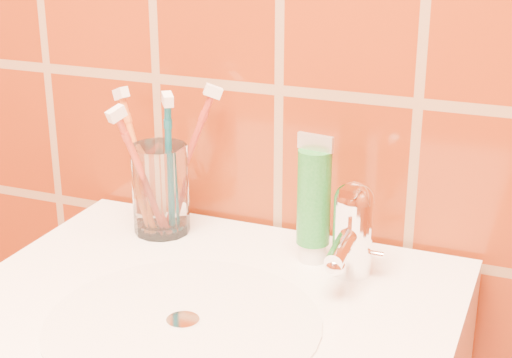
% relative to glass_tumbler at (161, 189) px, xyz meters
% --- Properties ---
extents(glass_tumbler, '(0.09, 0.09, 0.12)m').
position_rel_glass_tumbler_xyz_m(glass_tumbler, '(0.00, 0.00, 0.00)').
color(glass_tumbler, white).
rests_on(glass_tumbler, pedestal_sink).
extents(toothpaste_tube, '(0.05, 0.04, 0.17)m').
position_rel_glass_tumbler_xyz_m(toothpaste_tube, '(0.22, -0.01, 0.02)').
color(toothpaste_tube, white).
rests_on(toothpaste_tube, pedestal_sink).
extents(faucet, '(0.05, 0.11, 0.12)m').
position_rel_glass_tumbler_xyz_m(faucet, '(0.27, -0.03, 0.00)').
color(faucet, white).
rests_on(faucet, pedestal_sink).
extents(toothbrush_0, '(0.08, 0.08, 0.21)m').
position_rel_glass_tumbler_xyz_m(toothbrush_0, '(0.02, -0.00, 0.04)').
color(toothbrush_0, '#0D5D72').
rests_on(toothbrush_0, glass_tumbler).
extents(toothbrush_1, '(0.12, 0.16, 0.21)m').
position_rel_glass_tumbler_xyz_m(toothbrush_1, '(-0.01, -0.03, 0.03)').
color(toothbrush_1, '#AF3925').
rests_on(toothbrush_1, glass_tumbler).
extents(toothbrush_2, '(0.15, 0.13, 0.20)m').
position_rel_glass_tumbler_xyz_m(toothbrush_2, '(-0.04, 0.01, 0.03)').
color(toothbrush_2, '#D06524').
rests_on(toothbrush_2, glass_tumbler).
extents(toothbrush_3, '(0.16, 0.14, 0.21)m').
position_rel_glass_tumbler_xyz_m(toothbrush_3, '(0.03, 0.03, 0.04)').
color(toothbrush_3, '#A33022').
rests_on(toothbrush_3, glass_tumbler).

